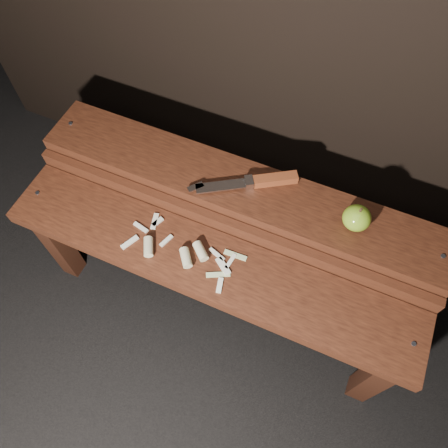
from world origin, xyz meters
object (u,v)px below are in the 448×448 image
at_px(apple, 357,218).
at_px(knife, 261,181).
at_px(bench_front_tier, 207,275).
at_px(bench_rear_tier, 238,202).

height_order(apple, knife, apple).
height_order(bench_front_tier, bench_rear_tier, bench_rear_tier).
xyz_separation_m(bench_front_tier, bench_rear_tier, (0.00, 0.23, 0.06)).
bearing_deg(bench_front_tier, bench_rear_tier, 90.00).
distance_m(apple, knife, 0.27).
height_order(bench_front_tier, apple, apple).
height_order(bench_front_tier, knife, knife).
bearing_deg(bench_rear_tier, bench_front_tier, -90.00).
distance_m(bench_front_tier, bench_rear_tier, 0.23).
bearing_deg(bench_rear_tier, knife, 28.18).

